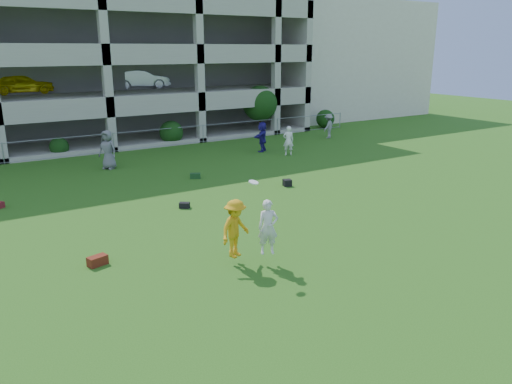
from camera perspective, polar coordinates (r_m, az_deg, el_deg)
ground at (r=14.92m, az=6.34°, el=-7.87°), size 100.00×100.00×0.00m
stucco_building at (r=49.89m, az=7.14°, el=14.78°), size 16.00×14.00×10.00m
bystander_c at (r=26.92m, az=-16.59°, el=4.65°), size 1.11×1.17×2.01m
bystander_d at (r=30.32m, az=0.71°, el=6.34°), size 1.64×1.46×1.81m
bystander_e at (r=29.32m, az=3.71°, el=5.88°), size 0.74×0.64×1.71m
bystander_f at (r=35.34m, az=8.29°, el=7.47°), size 1.24×1.01×1.68m
bag_red_a at (r=15.23m, az=-17.66°, el=-7.48°), size 0.61×0.44×0.28m
bag_black_b at (r=19.79m, az=-8.17°, el=-1.50°), size 0.47×0.44×0.22m
crate_d at (r=22.75m, az=3.59°, el=1.07°), size 0.43×0.43×0.30m
bag_green_g at (r=24.23m, az=-6.95°, el=1.85°), size 0.58×0.49×0.25m
frisbee_contest at (r=14.27m, az=-1.53°, el=-4.15°), size 1.75×1.31×2.33m
parking_garage at (r=39.22m, az=-20.47°, el=15.09°), size 30.00×14.00×12.00m
fence at (r=31.27m, az=-15.98°, el=5.48°), size 36.06×0.06×1.20m
shrub_row at (r=33.34m, az=-8.84°, el=8.10°), size 34.38×2.52×3.50m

